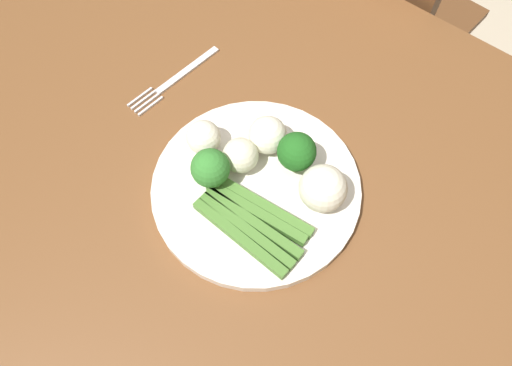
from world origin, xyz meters
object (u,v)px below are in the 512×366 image
broccoli_right (297,152)px  broccoli_near_center (210,168)px  fork (175,80)px  cauliflower_outer_edge (323,188)px  cauliflower_front_left (268,135)px  cauliflower_front (241,155)px  plate (256,188)px  asparagus_bundle (252,222)px  chair (356,22)px  cauliflower_edge (204,137)px  dining_table (270,232)px

broccoli_right → broccoli_near_center: broccoli_right is taller
broccoli_near_center → fork: broccoli_near_center is taller
broccoli_right → cauliflower_outer_edge: size_ratio=1.03×
cauliflower_front_left → cauliflower_front: cauliflower_front_left is taller
cauliflower_front → broccoli_near_center: bearing=75.4°
cauliflower_outer_edge → fork: size_ratio=0.35×
cauliflower_front_left → cauliflower_outer_edge: size_ratio=0.85×
plate → cauliflower_front: cauliflower_front is taller
asparagus_bundle → cauliflower_outer_edge: cauliflower_outer_edge is taller
chair → plate: 0.64m
plate → asparagus_bundle: bearing=125.6°
asparagus_bundle → plate: bearing=122.5°
broccoli_right → fork: 0.24m
cauliflower_edge → cauliflower_front: 0.06m
broccoli_right → cauliflower_front_left: 0.05m
asparagus_bundle → chair: bearing=105.9°
chair → cauliflower_outer_edge: size_ratio=14.85×
plate → broccoli_right: size_ratio=4.43×
cauliflower_outer_edge → fork: bearing=-5.4°
broccoli_right → cauliflower_edge: size_ratio=1.34×
dining_table → cauliflower_front_left: bearing=-45.9°
asparagus_bundle → broccoli_right: (0.01, -0.10, 0.03)m
cauliflower_front_left → cauliflower_outer_edge: 0.10m
dining_table → cauliflower_outer_edge: size_ratio=22.43×
broccoli_near_center → cauliflower_outer_edge: (-0.12, -0.07, -0.00)m
dining_table → cauliflower_outer_edge: (-0.05, -0.04, 0.15)m
plate → cauliflower_front_left: bearing=-64.0°
dining_table → broccoli_right: bearing=-84.0°
cauliflower_edge → cauliflower_front_left: 0.08m
asparagus_bundle → cauliflower_outer_edge: (-0.04, -0.08, 0.02)m
plate → broccoli_right: (-0.02, -0.05, 0.04)m
plate → cauliflower_edge: bearing=-0.9°
dining_table → fork: fork is taller
dining_table → plate: size_ratio=4.92×
plate → fork: size_ratio=1.61×
broccoli_right → cauliflower_edge: 0.12m
chair → cauliflower_outer_edge: (-0.25, 0.53, 0.27)m
broccoli_right → cauliflower_edge: broccoli_right is taller
chair → asparagus_bundle: bearing=111.6°
cauliflower_outer_edge → broccoli_near_center: bearing=29.8°
dining_table → cauliflower_front_left: cauliflower_front_left is taller
dining_table → broccoli_right: size_ratio=21.79×
broccoli_right → broccoli_near_center: (0.07, 0.09, -0.00)m
broccoli_near_center → cauliflower_front: 0.05m
chair → dining_table: bearing=112.5°
cauliflower_edge → cauliflower_outer_edge: size_ratio=0.77×
chair → cauliflower_front: size_ratio=18.99×
dining_table → chair: chair is taller
broccoli_near_center → cauliflower_edge: (0.04, -0.03, -0.01)m
broccoli_near_center → cauliflower_front: (-0.01, -0.04, -0.01)m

